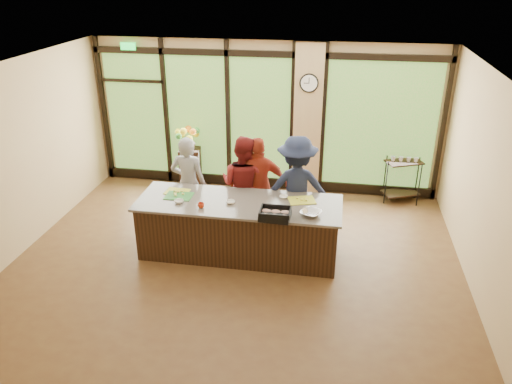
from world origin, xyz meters
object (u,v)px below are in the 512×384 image
(island_base, at_px, (239,229))
(cook_right, at_px, (296,188))
(roasting_pan, at_px, (275,216))
(flower_stand, at_px, (191,168))
(bar_cart, at_px, (402,175))
(cook_left, at_px, (189,184))

(island_base, distance_m, cook_right, 1.19)
(cook_right, distance_m, roasting_pan, 1.19)
(flower_stand, distance_m, bar_cart, 4.28)
(roasting_pan, distance_m, flower_stand, 3.66)
(roasting_pan, distance_m, bar_cart, 3.62)
(roasting_pan, bearing_deg, flower_stand, 129.44)
(cook_left, height_order, flower_stand, cook_left)
(cook_right, relative_size, bar_cart, 1.94)
(island_base, distance_m, bar_cart, 3.69)
(cook_left, relative_size, roasting_pan, 3.79)
(island_base, height_order, cook_right, cook_right)
(flower_stand, relative_size, bar_cart, 0.90)
(cook_right, xyz_separation_m, bar_cart, (1.92, 1.74, -0.34))
(cook_right, height_order, bar_cart, cook_right)
(island_base, distance_m, roasting_pan, 0.94)
(island_base, bearing_deg, cook_left, 145.13)
(bar_cart, bearing_deg, island_base, -161.86)
(flower_stand, bearing_deg, bar_cart, -7.63)
(cook_left, bearing_deg, bar_cart, -153.59)
(cook_right, height_order, roasting_pan, cook_right)
(flower_stand, bearing_deg, cook_left, -81.49)
(island_base, bearing_deg, cook_right, 40.58)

